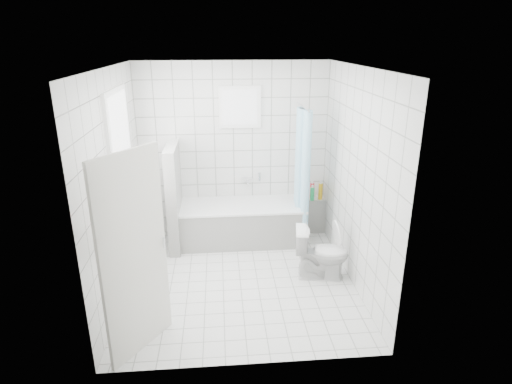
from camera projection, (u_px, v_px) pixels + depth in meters
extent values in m
plane|color=white|center=(240.00, 279.00, 5.43)|extent=(3.00, 3.00, 0.00)
plane|color=white|center=(237.00, 67.00, 4.54)|extent=(3.00, 3.00, 0.00)
cube|color=white|center=(234.00, 151.00, 6.39)|extent=(2.80, 0.02, 2.60)
cube|color=white|center=(248.00, 240.00, 3.58)|extent=(2.80, 0.02, 2.60)
cube|color=white|center=(116.00, 186.00, 4.87)|extent=(0.02, 3.00, 2.60)
cube|color=white|center=(356.00, 179.00, 5.10)|extent=(0.02, 3.00, 2.60)
cube|color=white|center=(123.00, 154.00, 5.05)|extent=(0.01, 0.90, 1.40)
cube|color=white|center=(240.00, 107.00, 6.14)|extent=(0.50, 0.01, 0.50)
cube|color=white|center=(133.00, 211.00, 5.31)|extent=(0.18, 1.02, 0.08)
cube|color=silver|center=(134.00, 257.00, 3.93)|extent=(0.49, 0.68, 2.00)
cube|color=white|center=(243.00, 223.00, 6.40)|extent=(1.80, 0.75, 0.55)
cube|color=white|center=(242.00, 205.00, 6.30)|extent=(1.82, 0.77, 0.03)
cube|color=white|center=(174.00, 197.00, 6.11)|extent=(0.15, 0.85, 1.50)
cube|color=white|center=(314.00, 214.00, 6.73)|extent=(0.40, 0.24, 0.55)
imported|color=white|center=(321.00, 253.00, 5.38)|extent=(0.71, 0.48, 0.68)
cylinder|color=silver|center=(303.00, 107.00, 5.86)|extent=(0.02, 0.80, 0.02)
cube|color=silver|center=(247.00, 180.00, 6.52)|extent=(0.18, 0.06, 0.06)
imported|color=white|center=(134.00, 195.00, 5.35)|extent=(0.14, 0.14, 0.27)
imported|color=#FF637F|center=(126.00, 208.00, 4.88)|extent=(0.17, 0.17, 0.31)
imported|color=white|center=(132.00, 204.00, 5.21)|extent=(0.17, 0.17, 0.16)
cylinder|color=#1CAD5B|center=(312.00, 194.00, 6.51)|extent=(0.06, 0.06, 0.20)
cylinder|color=gold|center=(320.00, 191.00, 6.54)|extent=(0.06, 0.06, 0.25)
cylinder|color=red|center=(312.00, 190.00, 6.61)|extent=(0.06, 0.06, 0.23)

